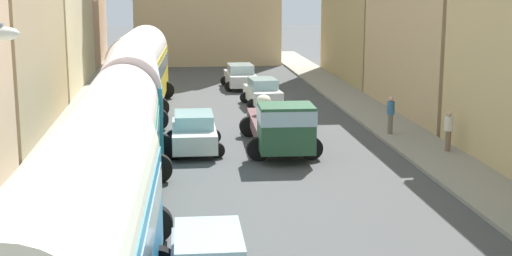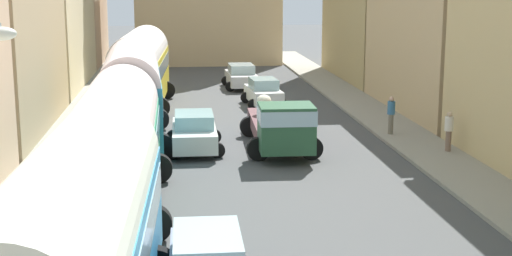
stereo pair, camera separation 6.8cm
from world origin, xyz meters
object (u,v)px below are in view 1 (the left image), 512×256
(parked_bus_2, at_px, (131,90))
(cargo_truck_0, at_px, (280,124))
(pedestrian_1, at_px, (448,130))
(car_0, at_px, (263,92))
(car_1, at_px, (240,76))
(parked_bus_3, at_px, (140,65))
(parked_bus_0, at_px, (77,245))
(parked_bus_1, at_px, (115,141))
(car_3, at_px, (194,132))
(pedestrian_2, at_px, (391,114))

(parked_bus_2, height_order, cargo_truck_0, parked_bus_2)
(parked_bus_2, distance_m, pedestrian_1, 12.99)
(car_0, relative_size, car_1, 0.93)
(car_0, xyz_separation_m, car_1, (-0.59, 6.79, 0.00))
(parked_bus_3, relative_size, car_1, 2.25)
(parked_bus_3, distance_m, car_0, 6.78)
(parked_bus_0, distance_m, parked_bus_3, 27.00)
(parked_bus_2, distance_m, cargo_truck_0, 6.43)
(parked_bus_1, xyz_separation_m, car_3, (2.54, 7.49, -1.36))
(car_3, relative_size, pedestrian_2, 2.32)
(parked_bus_1, height_order, parked_bus_3, parked_bus_3)
(cargo_truck_0, relative_size, car_1, 1.74)
(car_1, relative_size, pedestrian_1, 2.44)
(parked_bus_3, bearing_deg, pedestrian_1, -44.40)
(parked_bus_0, height_order, parked_bus_1, parked_bus_0)
(parked_bus_1, bearing_deg, parked_bus_3, 90.00)
(car_1, bearing_deg, parked_bus_0, -100.16)
(parked_bus_1, relative_size, pedestrian_1, 5.41)
(car_3, bearing_deg, parked_bus_0, -98.76)
(parked_bus_0, distance_m, parked_bus_2, 18.00)
(parked_bus_0, distance_m, pedestrian_1, 19.38)
(parked_bus_1, relative_size, car_3, 2.24)
(car_1, bearing_deg, parked_bus_1, -103.77)
(parked_bus_3, height_order, car_1, parked_bus_3)
(pedestrian_2, bearing_deg, car_3, -169.12)
(parked_bus_0, bearing_deg, car_3, 81.24)
(parked_bus_3, relative_size, pedestrian_2, 5.27)
(parked_bus_2, xyz_separation_m, pedestrian_1, (12.51, -3.25, -1.32))
(parked_bus_0, height_order, car_1, parked_bus_0)
(car_3, bearing_deg, parked_bus_3, 103.60)
(parked_bus_1, relative_size, car_1, 2.21)
(cargo_truck_0, xyz_separation_m, car_3, (-3.45, 0.52, -0.35))
(pedestrian_2, bearing_deg, car_1, 108.64)
(parked_bus_1, distance_m, car_0, 18.95)
(pedestrian_2, bearing_deg, parked_bus_2, -179.22)
(cargo_truck_0, bearing_deg, parked_bus_1, -130.67)
(parked_bus_0, bearing_deg, pedestrian_1, 49.69)
(pedestrian_2, bearing_deg, pedestrian_1, -68.70)
(parked_bus_1, distance_m, car_1, 25.26)
(parked_bus_1, xyz_separation_m, pedestrian_1, (12.51, 5.75, -1.15))
(parked_bus_2, relative_size, pedestrian_2, 5.06)
(car_0, bearing_deg, parked_bus_0, -103.87)
(parked_bus_2, relative_size, parked_bus_3, 0.96)
(parked_bus_0, relative_size, pedestrian_1, 5.75)
(parked_bus_0, xyz_separation_m, car_0, (6.60, 26.71, -1.48))
(parked_bus_0, bearing_deg, cargo_truck_0, 69.45)
(car_1, height_order, pedestrian_1, pedestrian_1)
(parked_bus_0, bearing_deg, car_0, 76.13)
(parked_bus_2, bearing_deg, pedestrian_2, 0.78)
(parked_bus_2, bearing_deg, car_0, 52.86)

